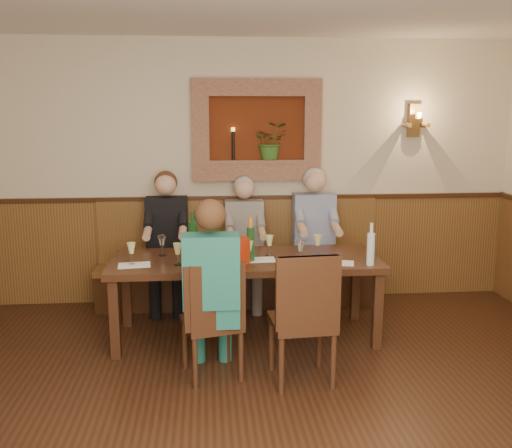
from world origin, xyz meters
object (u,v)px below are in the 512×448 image
Objects in this scene: person_bench_right at (315,249)px; chair_near_right at (302,344)px; person_chair_front at (211,305)px; wine_bottle_green_a at (251,243)px; chair_near_left at (213,342)px; person_bench_left at (167,253)px; bench at (239,274)px; dining_table at (245,266)px; person_bench_mid at (245,254)px; spittoon_bucket at (239,250)px; wine_bottle_green_b at (193,239)px; water_bottle at (371,248)px.

chair_near_right is at bearing -103.71° from person_bench_right.
person_chair_front is 3.65× the size of wine_bottle_green_a.
person_bench_left is at bearing 91.30° from chair_near_left.
person_bench_left is (-0.75, -0.11, 0.27)m from bench.
person_chair_front is (-0.32, -0.78, -0.09)m from dining_table.
chair_near_left is 0.69× the size of person_bench_mid.
person_bench_mid reaches higher than spittoon_bucket.
bench is 1.22m from spittoon_bucket.
dining_table is at bearing 107.92° from chair_near_right.
wine_bottle_green_a is 0.53m from wine_bottle_green_b.
bench reaches higher than chair_near_right.
wine_bottle_green_a is 1.04m from water_bottle.
bench is at bearing 116.25° from person_bench_mid.
chair_near_right is at bearing -139.48° from water_bottle.
dining_table is 0.92m from chair_near_left.
dining_table is at bearing -90.00° from bench.
person_bench_mid is at bearing 83.25° from spittoon_bucket.
water_bottle is at bearing 36.45° from chair_near_right.
wine_bottle_green_a is (0.80, -0.94, 0.31)m from person_bench_left.
person_bench_mid is (-0.32, 1.75, 0.27)m from chair_near_right.
chair_near_left is 1.56m from water_bottle.
water_bottle is at bearing -17.33° from dining_table.
wine_bottle_green_a is at bearing -68.04° from dining_table.
person_chair_front reaches higher than spittoon_bucket.
spittoon_bucket is 1.13m from water_bottle.
chair_near_left is 0.66× the size of person_bench_left.
wine_bottle_green_a is (0.35, 0.66, 0.63)m from chair_near_left.
chair_near_right is at bearing -26.36° from chair_near_left.
person_bench_mid reaches higher than dining_table.
person_bench_right is 1.24m from wine_bottle_green_a.
bench is 7.69× the size of wine_bottle_green_a.
person_bench_mid is 1.57m from water_bottle.
wine_bottle_green_b is at bearing -147.81° from person_bench_right.
person_bench_right is 3.76× the size of wine_bottle_green_a.
person_chair_front is (0.44, -1.61, -0.01)m from person_bench_left.
bench is 0.81m from person_bench_left.
person_bench_left is 3.70× the size of wine_bottle_green_a.
dining_table is 0.25m from spittoon_bucket.
spittoon_bucket is at bearing -131.13° from person_bench_right.
chair_near_right is 0.71× the size of person_bench_right.
chair_near_right is 1.83m from person_bench_right.
bench is at bearing 172.33° from person_bench_right.
wine_bottle_green_b reaches higher than bench.
chair_near_left is 2.44× the size of wine_bottle_green_a.
wine_bottle_green_b is at bearing -117.38° from bench.
person_bench_mid reaches higher than wine_bottle_green_b.
person_bench_mid is at bearing 77.18° from person_chair_front.
person_bench_right is 3.46× the size of wine_bottle_green_b.
person_bench_right is at bearing 41.19° from chair_near_left.
person_chair_front is at bearing -124.57° from person_bench_right.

